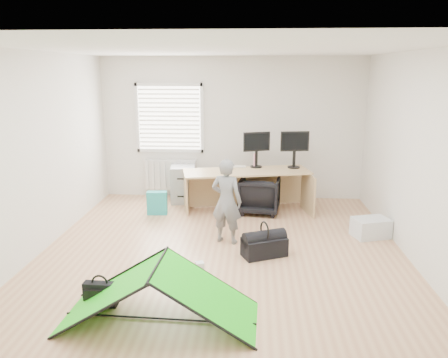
# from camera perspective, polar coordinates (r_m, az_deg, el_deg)

# --- Properties ---
(ground) EXTENTS (5.50, 5.50, 0.00)m
(ground) POSITION_cam_1_polar(r_m,az_deg,el_deg) (6.10, -0.25, -9.61)
(ground) COLOR tan
(ground) RESTS_ON ground
(back_wall) EXTENTS (5.00, 0.02, 2.70)m
(back_wall) POSITION_cam_1_polar(r_m,az_deg,el_deg) (8.40, 1.07, 6.57)
(back_wall) COLOR silver
(back_wall) RESTS_ON ground
(window) EXTENTS (1.20, 0.06, 1.20)m
(window) POSITION_cam_1_polar(r_m,az_deg,el_deg) (8.48, -7.14, 7.90)
(window) COLOR silver
(window) RESTS_ON back_wall
(radiator) EXTENTS (1.00, 0.12, 0.60)m
(radiator) POSITION_cam_1_polar(r_m,az_deg,el_deg) (8.63, -6.97, 0.59)
(radiator) COLOR silver
(radiator) RESTS_ON back_wall
(desk) EXTENTS (2.28, 1.15, 0.74)m
(desk) POSITION_cam_1_polar(r_m,az_deg,el_deg) (7.69, 2.94, -1.61)
(desk) COLOR tan
(desk) RESTS_ON ground
(filing_cabinet) EXTENTS (0.51, 0.64, 0.69)m
(filing_cabinet) POSITION_cam_1_polar(r_m,az_deg,el_deg) (8.35, -5.35, -0.56)
(filing_cabinet) COLOR gray
(filing_cabinet) RESTS_ON ground
(monitor_left) EXTENTS (0.50, 0.27, 0.47)m
(monitor_left) POSITION_cam_1_polar(r_m,az_deg,el_deg) (7.84, 4.25, 3.22)
(monitor_left) COLOR black
(monitor_left) RESTS_ON desk
(monitor_right) EXTENTS (0.52, 0.18, 0.48)m
(monitor_right) POSITION_cam_1_polar(r_m,az_deg,el_deg) (7.87, 9.15, 3.18)
(monitor_right) COLOR black
(monitor_right) RESTS_ON desk
(keyboard) EXTENTS (0.42, 0.18, 0.02)m
(keyboard) POSITION_cam_1_polar(r_m,az_deg,el_deg) (7.87, 1.38, 1.64)
(keyboard) COLOR beige
(keyboard) RESTS_ON desk
(thermos) EXTENTS (0.08, 0.08, 0.25)m
(thermos) POSITION_cam_1_polar(r_m,az_deg,el_deg) (7.88, 4.11, 2.45)
(thermos) COLOR #C97184
(thermos) RESTS_ON desk
(office_chair) EXTENTS (0.76, 0.78, 0.63)m
(office_chair) POSITION_cam_1_polar(r_m,az_deg,el_deg) (7.68, 4.66, -2.09)
(office_chair) COLOR black
(office_chair) RESTS_ON ground
(person) EXTENTS (0.52, 0.42, 1.24)m
(person) POSITION_cam_1_polar(r_m,az_deg,el_deg) (6.26, 0.33, -2.93)
(person) COLOR slate
(person) RESTS_ON ground
(kite) EXTENTS (1.99, 0.93, 0.61)m
(kite) POSITION_cam_1_polar(r_m,az_deg,el_deg) (4.52, -8.53, -14.47)
(kite) COLOR #1CDA14
(kite) RESTS_ON ground
(storage_crate) EXTENTS (0.60, 0.50, 0.29)m
(storage_crate) POSITION_cam_1_polar(r_m,az_deg,el_deg) (6.96, 18.62, -6.04)
(storage_crate) COLOR silver
(storage_crate) RESTS_ON ground
(tote_bag) EXTENTS (0.35, 0.18, 0.41)m
(tote_bag) POSITION_cam_1_polar(r_m,az_deg,el_deg) (7.68, -8.73, -3.11)
(tote_bag) COLOR teal
(tote_bag) RESTS_ON ground
(laptop_bag) EXTENTS (0.36, 0.12, 0.27)m
(laptop_bag) POSITION_cam_1_polar(r_m,az_deg,el_deg) (4.98, -15.83, -14.26)
(laptop_bag) COLOR black
(laptop_bag) RESTS_ON ground
(white_box) EXTENTS (0.13, 0.13, 0.10)m
(white_box) POSITION_cam_1_polar(r_m,az_deg,el_deg) (5.62, -3.18, -11.26)
(white_box) COLOR silver
(white_box) RESTS_ON ground
(duffel_bag) EXTENTS (0.66, 0.51, 0.26)m
(duffel_bag) POSITION_cam_1_polar(r_m,az_deg,el_deg) (5.99, 5.27, -8.83)
(duffel_bag) COLOR black
(duffel_bag) RESTS_ON ground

